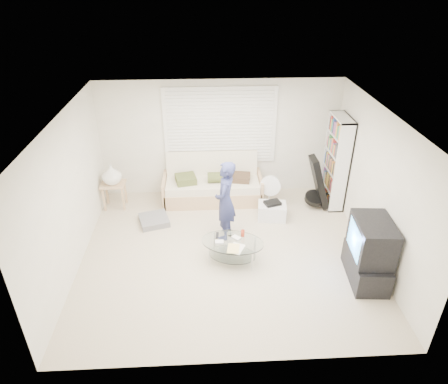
{
  "coord_description": "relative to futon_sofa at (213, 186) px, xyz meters",
  "views": [
    {
      "loc": [
        -0.34,
        -5.6,
        4.42
      ],
      "look_at": [
        -0.02,
        0.3,
        1.06
      ],
      "focal_mm": 32.0,
      "sensor_mm": 36.0,
      "label": 1
    }
  ],
  "objects": [
    {
      "name": "room_shell",
      "position": [
        0.18,
        -1.39,
        1.3
      ],
      "size": [
        5.02,
        4.52,
        2.51
      ],
      "color": "beige",
      "rests_on": "ground"
    },
    {
      "name": "floor_fan",
      "position": [
        1.17,
        -0.35,
        0.08
      ],
      "size": [
        0.44,
        0.29,
        0.72
      ],
      "color": "white",
      "rests_on": "ground"
    },
    {
      "name": "grey_floor_pillow",
      "position": [
        -1.18,
        -0.85,
        -0.27
      ],
      "size": [
        0.67,
        0.67,
        0.12
      ],
      "primitive_type": "cube",
      "rotation": [
        0.0,
        0.0,
        0.29
      ],
      "color": "slate",
      "rests_on": "ground"
    },
    {
      "name": "ground",
      "position": [
        0.18,
        -1.87,
        -0.33
      ],
      "size": [
        5.0,
        5.0,
        0.0
      ],
      "primitive_type": "plane",
      "color": "tan",
      "rests_on": "ground"
    },
    {
      "name": "side_table",
      "position": [
        -2.04,
        -0.2,
        0.38
      ],
      "size": [
        0.49,
        0.39,
        0.97
      ],
      "color": "tan",
      "rests_on": "ground"
    },
    {
      "name": "guitar_case",
      "position": [
        2.14,
        -0.44,
        0.17
      ],
      "size": [
        0.47,
        0.42,
        1.11
      ],
      "color": "black",
      "rests_on": "ground"
    },
    {
      "name": "storage_bin",
      "position": [
        1.16,
        -0.81,
        -0.16
      ],
      "size": [
        0.59,
        0.45,
        0.38
      ],
      "color": "white",
      "rests_on": "ground"
    },
    {
      "name": "window_blinds",
      "position": [
        0.18,
        0.33,
        1.22
      ],
      "size": [
        2.32,
        0.08,
        1.62
      ],
      "color": "silver",
      "rests_on": "ground"
    },
    {
      "name": "standing_person",
      "position": [
        0.19,
        -1.37,
        0.43
      ],
      "size": [
        0.5,
        0.63,
        1.52
      ],
      "primitive_type": "imported",
      "rotation": [
        0.0,
        0.0,
        -1.83
      ],
      "color": "navy",
      "rests_on": "ground"
    },
    {
      "name": "coffee_table",
      "position": [
        0.28,
        -2.08,
        -0.02
      ],
      "size": [
        1.18,
        0.9,
        0.51
      ],
      "color": "silver",
      "rests_on": "ground"
    },
    {
      "name": "bookshelf",
      "position": [
        2.51,
        -0.27,
        0.62
      ],
      "size": [
        0.3,
        0.8,
        1.91
      ],
      "color": "white",
      "rests_on": "ground"
    },
    {
      "name": "futon_sofa",
      "position": [
        0.0,
        0.0,
        0.0
      ],
      "size": [
        2.08,
        0.84,
        1.02
      ],
      "color": "tan",
      "rests_on": "ground"
    },
    {
      "name": "tv_unit",
      "position": [
        2.38,
        -2.64,
        0.19
      ],
      "size": [
        0.61,
        1.03,
        1.08
      ],
      "color": "black",
      "rests_on": "ground"
    }
  ]
}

